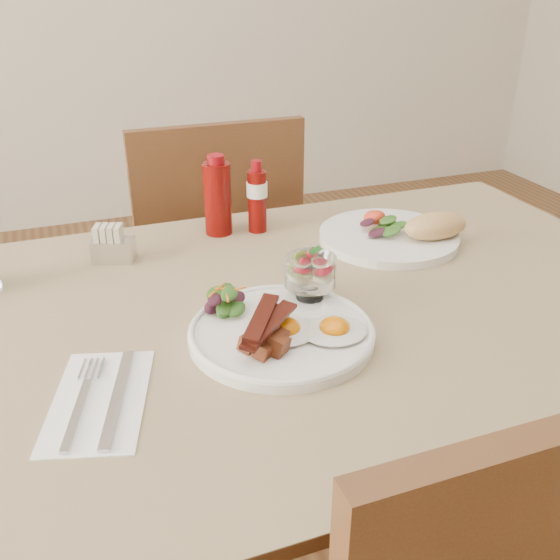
% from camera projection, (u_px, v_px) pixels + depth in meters
% --- Properties ---
extents(table, '(1.33, 0.88, 0.75)m').
position_uv_depth(table, '(308.00, 347.00, 1.08)').
color(table, brown).
rests_on(table, ground).
extents(chair_far, '(0.42, 0.42, 0.93)m').
position_uv_depth(chair_far, '(213.00, 264.00, 1.69)').
color(chair_far, brown).
rests_on(chair_far, ground).
extents(main_plate, '(0.28, 0.28, 0.02)m').
position_uv_depth(main_plate, '(281.00, 334.00, 0.93)').
color(main_plate, white).
rests_on(main_plate, table).
extents(fried_eggs, '(0.19, 0.14, 0.03)m').
position_uv_depth(fried_eggs, '(310.00, 329.00, 0.92)').
color(fried_eggs, silver).
rests_on(fried_eggs, main_plate).
extents(bacon_potato_pile, '(0.11, 0.11, 0.05)m').
position_uv_depth(bacon_potato_pile, '(267.00, 333.00, 0.88)').
color(bacon_potato_pile, '#672E14').
rests_on(bacon_potato_pile, main_plate).
extents(side_salad, '(0.08, 0.07, 0.04)m').
position_uv_depth(side_salad, '(226.00, 302.00, 0.97)').
color(side_salad, '#1B4913').
rests_on(side_salad, main_plate).
extents(fruit_cup, '(0.08, 0.08, 0.08)m').
position_uv_depth(fruit_cup, '(310.00, 272.00, 1.00)').
color(fruit_cup, white).
rests_on(fruit_cup, main_plate).
extents(second_plate, '(0.29, 0.28, 0.07)m').
position_uv_depth(second_plate, '(399.00, 233.00, 1.25)').
color(second_plate, white).
rests_on(second_plate, table).
extents(ketchup_bottle, '(0.07, 0.07, 0.17)m').
position_uv_depth(ketchup_bottle, '(218.00, 197.00, 1.27)').
color(ketchup_bottle, '#630805').
rests_on(ketchup_bottle, table).
extents(hot_sauce_bottle, '(0.04, 0.04, 0.15)m').
position_uv_depth(hot_sauce_bottle, '(257.00, 198.00, 1.28)').
color(hot_sauce_bottle, '#630805').
rests_on(hot_sauce_bottle, table).
extents(sugar_caddy, '(0.09, 0.07, 0.07)m').
position_uv_depth(sugar_caddy, '(112.00, 246.00, 1.17)').
color(sugar_caddy, silver).
rests_on(sugar_caddy, table).
extents(napkin_cutlery, '(0.17, 0.24, 0.01)m').
position_uv_depth(napkin_cutlery, '(101.00, 399.00, 0.80)').
color(napkin_cutlery, white).
rests_on(napkin_cutlery, table).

